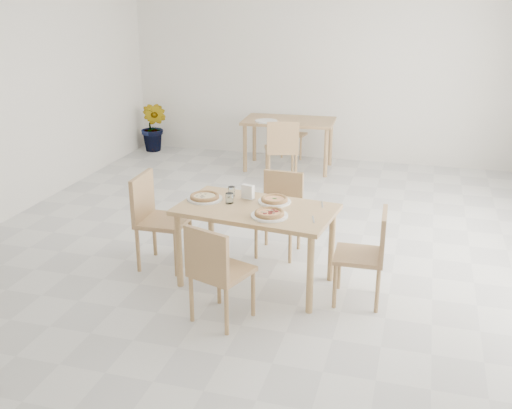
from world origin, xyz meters
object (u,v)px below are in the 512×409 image
(pizza_mushroom, at_px, (205,196))
(chair_back_s, at_px, (282,147))
(chair_south, at_px, (216,268))
(chair_back_n, at_px, (297,129))
(chair_north, at_px, (280,207))
(main_table, at_px, (256,217))
(tumbler_b, at_px, (231,191))
(pizza_pepperoni, at_px, (269,213))
(napkin_holder, at_px, (248,192))
(plate_empty, at_px, (266,121))
(chair_east, at_px, (369,250))
(plate_mushroom, at_px, (205,199))
(chair_west, at_px, (155,214))
(tumbler_a, at_px, (229,198))
(plate_pepperoni, at_px, (269,216))
(potted_plant, at_px, (154,127))
(second_table, at_px, (289,126))
(plate_margherita, at_px, (274,201))
(pizza_margherita, at_px, (274,199))

(pizza_mushroom, distance_m, chair_back_s, 3.01)
(chair_south, relative_size, pizza_mushroom, 2.60)
(chair_back_n, bearing_deg, chair_north, -71.80)
(main_table, xyz_separation_m, chair_south, (-0.12, -0.76, -0.16))
(tumbler_b, bearing_deg, pizza_pepperoni, -41.54)
(pizza_mushroom, relative_size, tumbler_b, 3.64)
(napkin_holder, height_order, plate_empty, napkin_holder)
(main_table, relative_size, chair_north, 1.76)
(chair_east, distance_m, plate_mushroom, 1.57)
(chair_south, relative_size, chair_west, 0.92)
(tumbler_a, bearing_deg, chair_south, -79.82)
(plate_pepperoni, xyz_separation_m, potted_plant, (-3.11, 4.32, -0.34))
(plate_pepperoni, relative_size, chair_back_s, 0.36)
(pizza_mushroom, bearing_deg, tumbler_a, -5.94)
(chair_north, relative_size, chair_back_n, 1.09)
(chair_back_s, xyz_separation_m, plate_empty, (-0.35, 0.46, 0.24))
(chair_north, bearing_deg, main_table, -90.89)
(chair_north, xyz_separation_m, plate_mushroom, (-0.56, -0.70, 0.27))
(plate_pepperoni, distance_m, napkin_holder, 0.48)
(chair_south, relative_size, second_table, 0.62)
(chair_south, xyz_separation_m, plate_pepperoni, (0.29, 0.58, 0.26))
(second_table, xyz_separation_m, plate_empty, (-0.29, -0.23, 0.10))
(pizza_mushroom, distance_m, pizza_pepperoni, 0.73)
(pizza_pepperoni, height_order, chair_back_n, pizza_pepperoni)
(plate_margherita, height_order, plate_empty, same)
(plate_pepperoni, distance_m, pizza_mushroom, 0.73)
(potted_plant, bearing_deg, chair_east, -46.74)
(tumbler_b, bearing_deg, chair_back_n, 93.82)
(chair_north, bearing_deg, pizza_margherita, -79.74)
(plate_mushroom, bearing_deg, potted_plant, 120.78)
(chair_east, height_order, chair_back_n, chair_east)
(main_table, relative_size, chair_back_n, 1.92)
(chair_back_s, distance_m, plate_empty, 0.63)
(pizza_mushroom, distance_m, plate_empty, 3.47)
(chair_north, distance_m, napkin_holder, 0.69)
(pizza_margherita, xyz_separation_m, pizza_mushroom, (-0.64, -0.10, 0.00))
(chair_west, xyz_separation_m, chair_east, (2.08, -0.19, -0.05))
(main_table, distance_m, chair_south, 0.79)
(tumbler_a, distance_m, plate_empty, 3.53)
(main_table, distance_m, plate_mushroom, 0.53)
(pizza_pepperoni, bearing_deg, napkin_holder, 129.15)
(chair_south, distance_m, plate_margherita, 1.00)
(plate_margherita, xyz_separation_m, plate_empty, (-0.97, 3.36, 0.00))
(pizza_pepperoni, bearing_deg, chair_west, 165.95)
(pizza_mushroom, height_order, plate_empty, pizza_mushroom)
(chair_south, relative_size, chair_back_n, 1.12)
(chair_east, height_order, napkin_holder, napkin_holder)
(plate_pepperoni, xyz_separation_m, tumbler_a, (-0.44, 0.23, 0.04))
(main_table, bearing_deg, pizza_pepperoni, -40.07)
(pizza_mushroom, xyz_separation_m, plate_empty, (-0.33, 3.46, -0.02))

